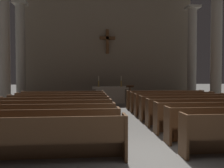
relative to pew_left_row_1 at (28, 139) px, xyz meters
The scene contains 24 objects.
ground_plane 2.64m from the pew_left_row_1, ahead, with size 80.00×80.00×0.00m, color slate.
pew_left_row_1 is the anchor object (origin of this frame).
pew_left_row_2 1.10m from the pew_left_row_1, 90.00° to the left, with size 3.98×0.50×0.95m.
pew_left_row_3 2.19m from the pew_left_row_1, 90.00° to the left, with size 3.98×0.50×0.95m.
pew_left_row_4 3.29m from the pew_left_row_1, 90.00° to the left, with size 3.98×0.50×0.95m.
pew_left_row_5 4.39m from the pew_left_row_1, 90.00° to the left, with size 3.98×0.50×0.95m.
pew_left_row_6 5.48m from the pew_left_row_1, 90.00° to the left, with size 3.98×0.50×0.95m.
pew_left_row_7 6.58m from the pew_left_row_1, 90.00° to the left, with size 3.98×0.50×0.95m.
pew_left_row_8 7.68m from the pew_left_row_1, 90.00° to the left, with size 3.98×0.50×0.95m.
pew_right_row_3 5.63m from the pew_left_row_1, 22.92° to the left, with size 3.98×0.50×0.95m.
pew_right_row_4 6.14m from the pew_left_row_1, 32.38° to the left, with size 3.98×0.50×0.95m.
pew_right_row_5 6.80m from the pew_left_row_1, 40.22° to the left, with size 3.98×0.50×0.95m.
pew_right_row_6 7.55m from the pew_left_row_1, 46.59° to the left, with size 3.98×0.50×0.95m.
pew_right_row_7 8.38m from the pew_left_row_1, 51.75° to the left, with size 3.98×0.50×0.95m.
pew_right_row_8 9.27m from the pew_left_row_1, 55.95° to the left, with size 3.98×0.50×0.95m.
column_left_third 8.97m from the pew_left_row_1, 109.92° to the left, with size 0.87×0.87×6.26m.
column_right_third 11.74m from the pew_left_row_1, 44.87° to the left, with size 0.87×0.87×6.26m.
column_left_fourth 11.95m from the pew_left_row_1, 104.53° to the left, with size 0.87×0.87×6.26m.
column_right_fourth 14.15m from the pew_left_row_1, 54.30° to the left, with size 0.87×0.87×6.26m.
altar 10.97m from the pew_left_row_1, 76.32° to the left, with size 2.20×0.90×1.01m.
candlestick_left 10.85m from the pew_left_row_1, 79.92° to the left, with size 0.16×0.16×0.66m.
candlestick_right 11.18m from the pew_left_row_1, 72.82° to the left, with size 0.16×0.16×0.66m.
apse_with_cross 13.54m from the pew_left_row_1, 78.63° to the left, with size 11.97×0.45×7.34m.
lectern 10.14m from the pew_left_row_1, 68.86° to the left, with size 0.44×0.36×1.15m.
Camera 1 is at (-1.41, -5.28, 1.78)m, focal length 41.34 mm.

